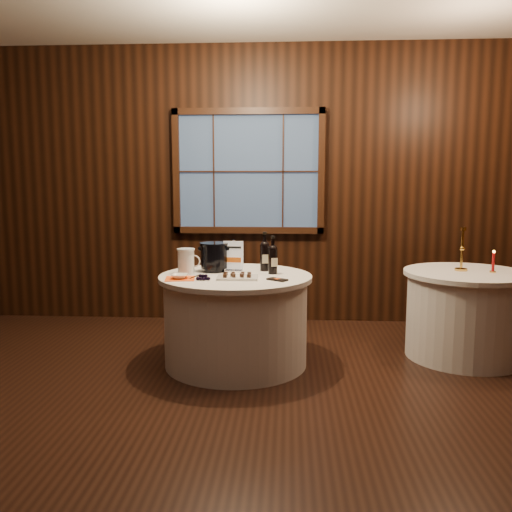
# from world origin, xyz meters

# --- Properties ---
(ground) EXTENTS (6.00, 6.00, 0.00)m
(ground) POSITION_xyz_m (0.00, 0.00, 0.00)
(ground) COLOR black
(ground) RESTS_ON ground
(back_wall) EXTENTS (6.00, 0.10, 3.00)m
(back_wall) POSITION_xyz_m (0.00, 2.48, 1.54)
(back_wall) COLOR black
(back_wall) RESTS_ON ground
(main_table) EXTENTS (1.28, 1.28, 0.77)m
(main_table) POSITION_xyz_m (0.00, 1.00, 0.39)
(main_table) COLOR silver
(main_table) RESTS_ON ground
(side_table) EXTENTS (1.08, 1.08, 0.77)m
(side_table) POSITION_xyz_m (2.00, 1.30, 0.39)
(side_table) COLOR silver
(side_table) RESTS_ON ground
(sign_stand) EXTENTS (0.17, 0.09, 0.28)m
(sign_stand) POSITION_xyz_m (-0.03, 1.16, 0.87)
(sign_stand) COLOR silver
(sign_stand) RESTS_ON main_table
(port_bottle_left) EXTENTS (0.08, 0.09, 0.34)m
(port_bottle_left) POSITION_xyz_m (0.23, 1.23, 0.92)
(port_bottle_left) COLOR black
(port_bottle_left) RESTS_ON main_table
(port_bottle_right) EXTENTS (0.08, 0.09, 0.32)m
(port_bottle_right) POSITION_xyz_m (0.31, 1.08, 0.91)
(port_bottle_right) COLOR black
(port_bottle_right) RESTS_ON main_table
(ice_bucket) EXTENTS (0.25, 0.25, 0.25)m
(ice_bucket) POSITION_xyz_m (-0.20, 1.17, 0.90)
(ice_bucket) COLOR black
(ice_bucket) RESTS_ON main_table
(chocolate_plate) EXTENTS (0.33, 0.23, 0.05)m
(chocolate_plate) POSITION_xyz_m (0.03, 0.83, 0.79)
(chocolate_plate) COLOR white
(chocolate_plate) RESTS_ON main_table
(chocolate_box) EXTENTS (0.18, 0.16, 0.01)m
(chocolate_box) POSITION_xyz_m (0.35, 0.78, 0.78)
(chocolate_box) COLOR black
(chocolate_box) RESTS_ON main_table
(grape_bunch) EXTENTS (0.19, 0.09, 0.04)m
(grape_bunch) POSITION_xyz_m (-0.24, 0.76, 0.79)
(grape_bunch) COLOR black
(grape_bunch) RESTS_ON main_table
(glass_pitcher) EXTENTS (0.20, 0.15, 0.22)m
(glass_pitcher) POSITION_xyz_m (-0.42, 1.02, 0.88)
(glass_pitcher) COLOR white
(glass_pitcher) RESTS_ON main_table
(orange_napkin) EXTENTS (0.27, 0.27, 0.00)m
(orange_napkin) POSITION_xyz_m (-0.43, 0.80, 0.77)
(orange_napkin) COLOR #FF5615
(orange_napkin) RESTS_ON main_table
(cracker_bowl) EXTENTS (0.14, 0.14, 0.03)m
(cracker_bowl) POSITION_xyz_m (-0.43, 0.80, 0.79)
(cracker_bowl) COLOR white
(cracker_bowl) RESTS_ON orange_napkin
(brass_candlestick) EXTENTS (0.11, 0.11, 0.38)m
(brass_candlestick) POSITION_xyz_m (1.96, 1.34, 0.91)
(brass_candlestick) COLOR gold
(brass_candlestick) RESTS_ON side_table
(red_candle) EXTENTS (0.05, 0.05, 0.19)m
(red_candle) POSITION_xyz_m (2.20, 1.25, 0.85)
(red_candle) COLOR gold
(red_candle) RESTS_ON side_table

